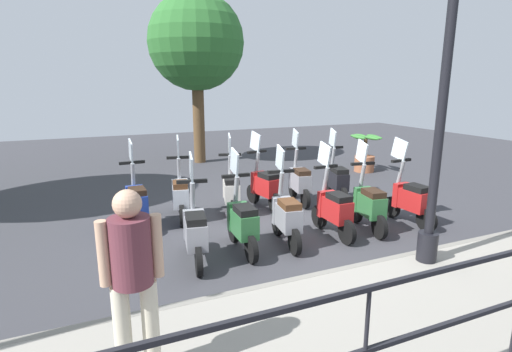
# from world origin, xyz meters

# --- Properties ---
(ground_plane) EXTENTS (28.00, 28.00, 0.00)m
(ground_plane) POSITION_xyz_m (0.00, 0.00, 0.00)
(ground_plane) COLOR #38383D
(promenade_walkway) EXTENTS (2.20, 20.00, 0.15)m
(promenade_walkway) POSITION_xyz_m (-3.15, 0.00, 0.07)
(promenade_walkway) COLOR gray
(promenade_walkway) RESTS_ON ground_plane
(lamp_post_near) EXTENTS (0.26, 0.90, 4.71)m
(lamp_post_near) POSITION_xyz_m (-2.40, -0.90, 2.25)
(lamp_post_near) COLOR black
(lamp_post_near) RESTS_ON promenade_walkway
(pedestrian_distant) EXTENTS (0.33, 0.49, 1.59)m
(pedestrian_distant) POSITION_xyz_m (-3.07, 2.98, 1.08)
(pedestrian_distant) COLOR beige
(pedestrian_distant) RESTS_ON promenade_walkway
(tree_distant) EXTENTS (2.90, 2.90, 5.14)m
(tree_distant) POSITION_xyz_m (6.20, -0.15, 3.66)
(tree_distant) COLOR brown
(tree_distant) RESTS_ON ground_plane
(potted_palm) EXTENTS (1.06, 0.66, 1.05)m
(potted_palm) POSITION_xyz_m (2.97, -4.11, 0.45)
(potted_palm) COLOR #9E5B3D
(potted_palm) RESTS_ON ground_plane
(scooter_near_0) EXTENTS (1.23, 0.44, 1.54)m
(scooter_near_0) POSITION_xyz_m (-0.90, -2.03, 0.48)
(scooter_near_0) COLOR black
(scooter_near_0) RESTS_ON ground_plane
(scooter_near_1) EXTENTS (1.23, 0.47, 1.54)m
(scooter_near_1) POSITION_xyz_m (-0.85, -1.15, 0.48)
(scooter_near_1) COLOR black
(scooter_near_1) RESTS_ON ground_plane
(scooter_near_2) EXTENTS (1.23, 0.44, 1.54)m
(scooter_near_2) POSITION_xyz_m (-0.81, -0.46, 0.48)
(scooter_near_2) COLOR black
(scooter_near_2) RESTS_ON ground_plane
(scooter_near_3) EXTENTS (1.23, 0.45, 1.54)m
(scooter_near_3) POSITION_xyz_m (-0.83, 0.43, 0.48)
(scooter_near_3) COLOR black
(scooter_near_3) RESTS_ON ground_plane
(scooter_near_4) EXTENTS (1.23, 0.44, 1.54)m
(scooter_near_4) POSITION_xyz_m (-0.82, 1.17, 0.48)
(scooter_near_4) COLOR black
(scooter_near_4) RESTS_ON ground_plane
(scooter_near_5) EXTENTS (1.23, 0.47, 1.54)m
(scooter_near_5) POSITION_xyz_m (-0.90, 1.91, 0.48)
(scooter_near_5) COLOR black
(scooter_near_5) RESTS_ON ground_plane
(scooter_far_0) EXTENTS (1.21, 0.51, 1.54)m
(scooter_far_0) POSITION_xyz_m (0.84, -1.67, 0.48)
(scooter_far_0) COLOR black
(scooter_far_0) RESTS_ON ground_plane
(scooter_far_1) EXTENTS (1.22, 0.48, 1.54)m
(scooter_far_1) POSITION_xyz_m (1.04, -0.87, 0.48)
(scooter_far_1) COLOR black
(scooter_far_1) RESTS_ON ground_plane
(scooter_far_2) EXTENTS (1.23, 0.46, 1.54)m
(scooter_far_2) POSITION_xyz_m (1.01, -0.04, 0.48)
(scooter_far_2) COLOR black
(scooter_far_2) RESTS_ON ground_plane
(scooter_far_3) EXTENTS (1.21, 0.53, 1.54)m
(scooter_far_3) POSITION_xyz_m (0.92, 0.71, 0.48)
(scooter_far_3) COLOR black
(scooter_far_3) RESTS_ON ground_plane
(scooter_far_4) EXTENTS (1.22, 0.49, 1.54)m
(scooter_far_4) POSITION_xyz_m (1.01, 1.68, 0.48)
(scooter_far_4) COLOR black
(scooter_far_4) RESTS_ON ground_plane
(scooter_far_5) EXTENTS (1.23, 0.44, 1.54)m
(scooter_far_5) POSITION_xyz_m (0.86, 2.48, 0.48)
(scooter_far_5) COLOR black
(scooter_far_5) RESTS_ON ground_plane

